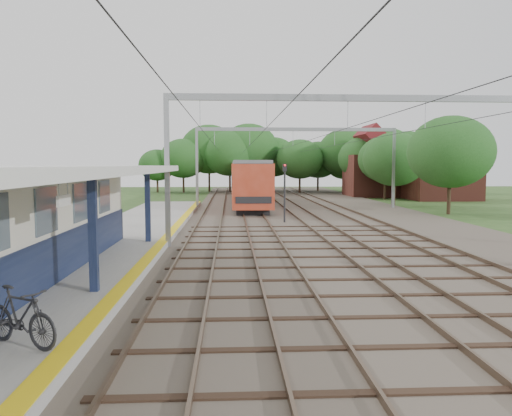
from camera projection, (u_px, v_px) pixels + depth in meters
name	position (u px, v px, depth m)	size (l,w,h in m)	color
ground	(363.00, 400.00, 8.10)	(160.00, 160.00, 0.00)	#2D4C1E
ballast_bed	(311.00, 214.00, 38.15)	(18.00, 90.00, 0.10)	#473D33
platform	(107.00, 249.00, 21.64)	(5.00, 52.00, 0.35)	gray
yellow_stripe	(160.00, 245.00, 21.74)	(0.45, 52.00, 0.01)	yellow
canopy	(21.00, 171.00, 13.37)	(6.40, 20.00, 3.44)	#121C3A
rail_tracks	(279.00, 213.00, 38.02)	(11.80, 88.00, 0.15)	brown
catenary_system	(314.00, 139.00, 32.96)	(17.22, 88.00, 7.00)	gray
tree_band	(277.00, 156.00, 64.71)	(31.72, 30.88, 8.82)	#382619
house_near	(442.00, 173.00, 54.68)	(7.00, 6.12, 7.89)	brown
house_far	(380.00, 170.00, 60.38)	(8.00, 6.12, 8.66)	brown
bicycle	(20.00, 317.00, 9.50)	(0.55, 1.94, 1.16)	black
train	(246.00, 179.00, 55.07)	(3.12, 38.78, 4.08)	black
signal_post	(285.00, 188.00, 32.24)	(0.27, 0.25, 3.89)	black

